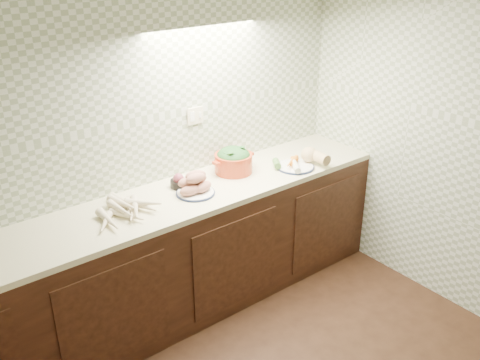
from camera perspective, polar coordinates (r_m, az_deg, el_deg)
room at (r=2.09m, az=9.85°, el=0.05°), size 3.60×3.60×2.60m
parsnip_pile at (r=3.40m, az=-12.61°, el=-3.04°), size 0.37×0.45×0.08m
sweet_potato_plate at (r=3.58m, az=-4.85°, el=-0.55°), size 0.26×0.26×0.16m
onion_bowl at (r=3.69m, az=-6.42°, el=-0.19°), size 0.14×0.14×0.10m
dutch_oven at (r=3.88m, az=-0.70°, el=2.14°), size 0.34×0.28×0.19m
veg_plate at (r=4.03m, az=6.54°, el=2.16°), size 0.39×0.29×0.13m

